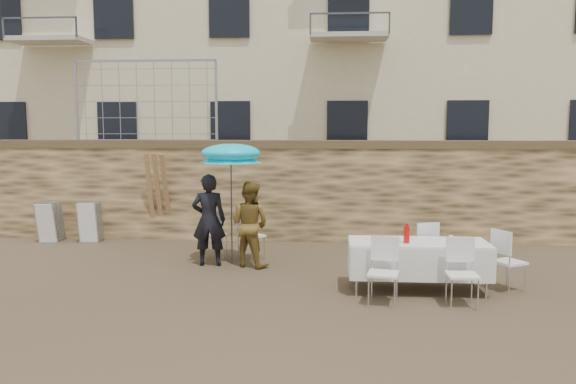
# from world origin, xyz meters

# --- Properties ---
(ground) EXTENTS (80.00, 80.00, 0.00)m
(ground) POSITION_xyz_m (0.00, 0.00, 0.00)
(ground) COLOR brown
(ground) RESTS_ON ground
(stone_wall) EXTENTS (13.00, 0.50, 2.20)m
(stone_wall) POSITION_xyz_m (0.00, 5.00, 1.10)
(stone_wall) COLOR olive
(stone_wall) RESTS_ON ground
(chain_link_fence) EXTENTS (3.20, 0.06, 1.80)m
(chain_link_fence) POSITION_xyz_m (-3.00, 5.00, 3.10)
(chain_link_fence) COLOR gray
(chain_link_fence) RESTS_ON stone_wall
(man_suit) EXTENTS (0.65, 0.46, 1.68)m
(man_suit) POSITION_xyz_m (-1.07, 2.50, 0.84)
(man_suit) COLOR black
(man_suit) RESTS_ON ground
(woman_dress) EXTENTS (0.93, 0.85, 1.55)m
(woman_dress) POSITION_xyz_m (-0.32, 2.50, 0.78)
(woman_dress) COLOR olive
(woman_dress) RESTS_ON ground
(umbrella) EXTENTS (1.13, 1.13, 2.10)m
(umbrella) POSITION_xyz_m (-0.67, 2.60, 1.99)
(umbrella) COLOR #3F3F44
(umbrella) RESTS_ON ground
(couple_chair_left) EXTENTS (0.51, 0.51, 0.96)m
(couple_chair_left) POSITION_xyz_m (-1.07, 3.05, 0.48)
(couple_chair_left) COLOR white
(couple_chair_left) RESTS_ON ground
(couple_chair_right) EXTENTS (0.67, 0.67, 0.96)m
(couple_chair_right) POSITION_xyz_m (-0.37, 3.05, 0.48)
(couple_chair_right) COLOR white
(couple_chair_right) RESTS_ON ground
(banquet_table) EXTENTS (2.10, 0.85, 0.78)m
(banquet_table) POSITION_xyz_m (2.48, 1.13, 0.73)
(banquet_table) COLOR silver
(banquet_table) RESTS_ON ground
(soda_bottle) EXTENTS (0.09, 0.09, 0.26)m
(soda_bottle) POSITION_xyz_m (2.28, 0.98, 0.91)
(soda_bottle) COLOR red
(soda_bottle) RESTS_ON banquet_table
(table_chair_front_left) EXTENTS (0.57, 0.57, 0.96)m
(table_chair_front_left) POSITION_xyz_m (1.88, 0.38, 0.48)
(table_chair_front_left) COLOR white
(table_chair_front_left) RESTS_ON ground
(table_chair_front_right) EXTENTS (0.48, 0.48, 0.96)m
(table_chair_front_right) POSITION_xyz_m (2.98, 0.38, 0.48)
(table_chair_front_right) COLOR white
(table_chair_front_right) RESTS_ON ground
(table_chair_back) EXTENTS (0.61, 0.61, 0.96)m
(table_chair_back) POSITION_xyz_m (2.68, 1.93, 0.48)
(table_chair_back) COLOR white
(table_chair_back) RESTS_ON ground
(table_chair_side) EXTENTS (0.65, 0.65, 0.96)m
(table_chair_side) POSITION_xyz_m (3.88, 1.23, 0.48)
(table_chair_side) COLOR white
(table_chair_side) RESTS_ON ground
(chair_stack_left) EXTENTS (0.46, 0.55, 0.92)m
(chair_stack_left) POSITION_xyz_m (-5.03, 4.57, 0.46)
(chair_stack_left) COLOR white
(chair_stack_left) RESTS_ON ground
(chair_stack_right) EXTENTS (0.46, 0.47, 0.92)m
(chair_stack_right) POSITION_xyz_m (-4.13, 4.57, 0.46)
(chair_stack_right) COLOR white
(chair_stack_right) RESTS_ON ground
(wood_planks) EXTENTS (0.70, 0.20, 2.00)m
(wood_planks) POSITION_xyz_m (-2.53, 4.64, 1.00)
(wood_planks) COLOR #A37749
(wood_planks) RESTS_ON ground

